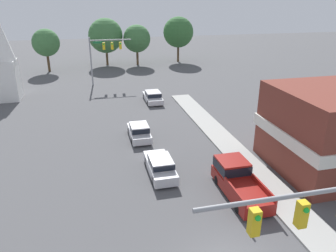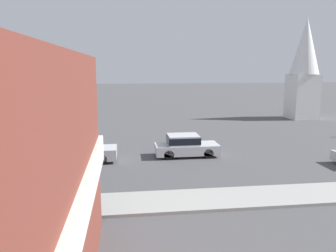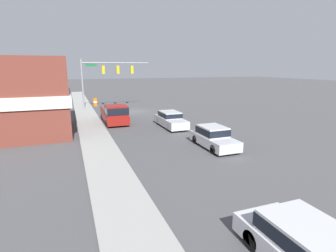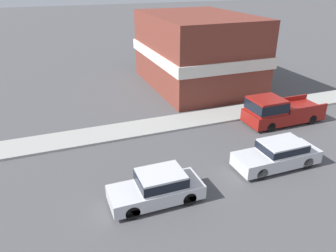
% 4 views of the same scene
% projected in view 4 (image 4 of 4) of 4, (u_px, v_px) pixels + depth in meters
% --- Properties ---
extents(sidewalk_curb, '(2.40, 60.00, 0.14)m').
position_uv_depth(sidewalk_curb, '(321.00, 99.00, 27.16)').
color(sidewalk_curb, '#9E9E99').
rests_on(sidewalk_curb, ground).
extents(car_lead, '(1.75, 4.71, 1.46)m').
position_uv_depth(car_lead, '(278.00, 154.00, 17.63)').
color(car_lead, black).
rests_on(car_lead, ground).
extents(car_second_ahead, '(1.77, 4.28, 1.49)m').
position_uv_depth(car_second_ahead, '(158.00, 187.00, 14.91)').
color(car_second_ahead, black).
rests_on(car_second_ahead, ground).
extents(pickup_truck_parked, '(2.12, 5.60, 1.96)m').
position_uv_depth(pickup_truck_parked, '(277.00, 111.00, 22.60)').
color(pickup_truck_parked, black).
rests_on(pickup_truck_parked, ground).
extents(corner_brick_building, '(11.92, 8.52, 6.34)m').
position_uv_depth(corner_brick_building, '(197.00, 51.00, 29.60)').
color(corner_brick_building, brown).
rests_on(corner_brick_building, ground).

